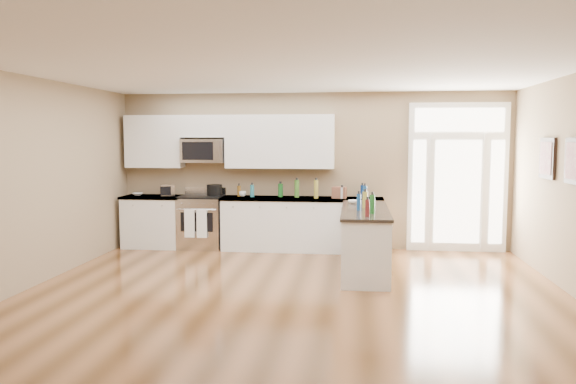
{
  "coord_description": "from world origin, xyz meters",
  "views": [
    {
      "loc": [
        0.76,
        -6.11,
        1.97
      ],
      "look_at": [
        -0.2,
        2.0,
        1.2
      ],
      "focal_mm": 35.0,
      "sensor_mm": 36.0,
      "label": 1
    }
  ],
  "objects_px": {
    "toaster_oven": "(167,190)",
    "kitchen_range": "(202,222)",
    "peninsula_cabinet": "(365,242)",
    "stockpot": "(214,190)"
  },
  "relations": [
    {
      "from": "kitchen_range",
      "to": "stockpot",
      "type": "relative_size",
      "value": 3.9
    },
    {
      "from": "stockpot",
      "to": "toaster_oven",
      "type": "height_order",
      "value": "stockpot"
    },
    {
      "from": "toaster_oven",
      "to": "kitchen_range",
      "type": "bearing_deg",
      "value": -26.38
    },
    {
      "from": "peninsula_cabinet",
      "to": "stockpot",
      "type": "height_order",
      "value": "stockpot"
    },
    {
      "from": "peninsula_cabinet",
      "to": "toaster_oven",
      "type": "xyz_separation_m",
      "value": [
        -3.54,
        1.47,
        0.61
      ]
    },
    {
      "from": "stockpot",
      "to": "toaster_oven",
      "type": "distance_m",
      "value": 0.86
    },
    {
      "from": "kitchen_range",
      "to": "stockpot",
      "type": "distance_m",
      "value": 0.62
    },
    {
      "from": "peninsula_cabinet",
      "to": "stockpot",
      "type": "distance_m",
      "value": 3.16
    },
    {
      "from": "peninsula_cabinet",
      "to": "toaster_oven",
      "type": "bearing_deg",
      "value": 157.47
    },
    {
      "from": "peninsula_cabinet",
      "to": "toaster_oven",
      "type": "height_order",
      "value": "toaster_oven"
    }
  ]
}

